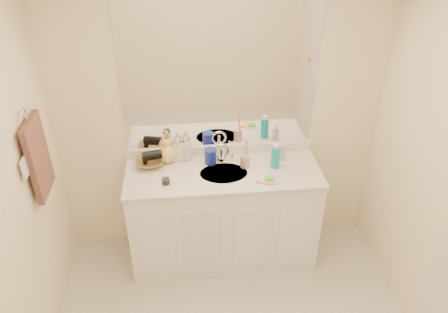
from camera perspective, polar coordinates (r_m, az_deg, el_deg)
wall_back at (r=3.46m, az=-0.55°, el=4.99°), size 2.60×0.02×2.40m
vanity_cabinet at (r=3.66m, az=-0.08°, el=-7.84°), size 1.50×0.55×0.85m
countertop at (r=3.40m, az=-0.09°, el=-2.18°), size 1.52×0.57×0.03m
backsplash at (r=3.58m, az=-0.51°, el=0.90°), size 1.52×0.03×0.08m
sink_basin at (r=3.38m, az=-0.05°, el=-2.33°), size 0.37×0.37×0.02m
faucet at (r=3.49m, az=-0.35°, el=0.25°), size 0.02×0.02×0.11m
mirror at (r=3.30m, az=-0.57°, el=10.49°), size 1.48×0.01×1.20m
blue_mug at (r=3.45m, az=-1.77°, el=0.03°), size 0.10×0.10×0.13m
tan_cup at (r=3.42m, az=2.75°, el=-0.61°), size 0.09×0.09×0.10m
toothbrush at (r=3.37m, az=2.96°, el=0.83°), size 0.02×0.04×0.21m
mouthwash_bottle at (r=3.42m, az=6.73°, el=-0.17°), size 0.09×0.09×0.17m
clear_pump_bottle at (r=3.53m, az=7.62°, el=0.66°), size 0.07×0.07×0.15m
soap_dish at (r=3.30m, az=5.87°, el=-3.09°), size 0.13×0.11×0.01m
green_soap at (r=3.29m, az=5.89°, el=-2.84°), size 0.07×0.05×0.02m
orange_comb at (r=3.27m, az=5.37°, el=-3.47°), size 0.14×0.07×0.01m
dark_jar at (r=3.28m, az=-7.60°, el=-3.21°), size 0.06×0.06×0.04m
soap_bottle_white at (r=3.49m, az=-4.91°, el=1.02°), size 0.10×0.10×0.20m
soap_bottle_cream at (r=3.50m, az=-6.00°, el=0.96°), size 0.09×0.09×0.20m
soap_bottle_yellow at (r=3.49m, az=-7.43°, el=0.75°), size 0.20×0.20×0.19m
wicker_basket at (r=3.50m, az=-9.62°, el=-0.75°), size 0.24×0.24×0.05m
hair_dryer at (r=3.46m, az=-9.39°, el=0.14°), size 0.16×0.11×0.07m
towel_ring at (r=2.99m, az=-24.67°, el=4.70°), size 0.01×0.11×0.11m
hand_towel at (r=3.12m, az=-23.09°, el=-0.13°), size 0.04×0.32×0.55m
switch_plate at (r=2.94m, az=-24.62°, el=-1.43°), size 0.01×0.08×0.13m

